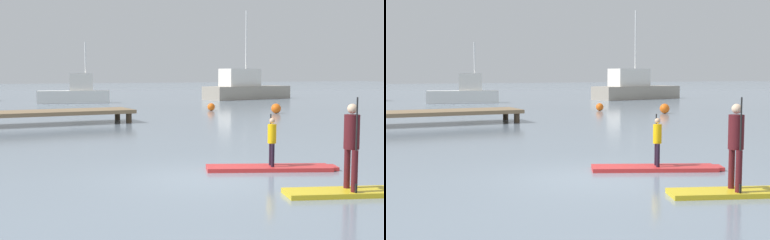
{
  "view_description": "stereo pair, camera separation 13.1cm",
  "coord_description": "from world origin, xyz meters",
  "views": [
    {
      "loc": [
        -5.5,
        -10.35,
        2.4
      ],
      "look_at": [
        1.0,
        2.94,
        1.08
      ],
      "focal_mm": 48.56,
      "sensor_mm": 36.0,
      "label": 1
    },
    {
      "loc": [
        -5.39,
        -10.41,
        2.4
      ],
      "look_at": [
        1.0,
        2.94,
        1.08
      ],
      "focal_mm": 48.56,
      "sensor_mm": 36.0,
      "label": 2
    }
  ],
  "objects": [
    {
      "name": "ground_plane",
      "position": [
        0.0,
        0.0,
        0.0
      ],
      "size": [
        240.0,
        240.0,
        0.0
      ],
      "primitive_type": "plane",
      "color": "gray"
    },
    {
      "name": "floating_dock",
      "position": [
        -2.63,
        14.65,
        0.55
      ],
      "size": [
        11.54,
        2.4,
        0.65
      ],
      "color": "#846B4C",
      "rests_on": "ground"
    },
    {
      "name": "paddleboard_near",
      "position": [
        1.92,
        0.29,
        0.05
      ],
      "size": [
        3.25,
        1.92,
        0.1
      ],
      "color": "red",
      "rests_on": "ground"
    },
    {
      "name": "mooring_buoy_near",
      "position": [
        10.42,
        19.34,
        0.25
      ],
      "size": [
        0.49,
        0.49,
        0.49
      ],
      "primitive_type": "sphere",
      "color": "orange",
      "rests_on": "ground"
    },
    {
      "name": "fishing_boat_green_midground",
      "position": [
        4.6,
        32.0,
        0.83
      ],
      "size": [
        5.92,
        2.82,
        4.99
      ],
      "color": "silver",
      "rests_on": "ground"
    },
    {
      "name": "paddleboard_far",
      "position": [
        2.06,
        -2.74,
        0.05
      ],
      "size": [
        3.26,
        1.72,
        0.1
      ],
      "color": "gold",
      "rests_on": "ground"
    },
    {
      "name": "paddler_child_solo",
      "position": [
        1.92,
        0.3,
        0.78
      ],
      "size": [
        0.28,
        0.39,
        1.29
      ],
      "color": "black",
      "rests_on": "paddleboard_near"
    },
    {
      "name": "paddler_adult",
      "position": [
        1.77,
        -2.64,
        1.09
      ],
      "size": [
        0.39,
        0.51,
        1.85
      ],
      "color": "#4C1419",
      "rests_on": "paddleboard_far"
    },
    {
      "name": "mooring_buoy_mid",
      "position": [
        12.9,
        15.64,
        0.3
      ],
      "size": [
        0.6,
        0.6,
        0.6
      ],
      "primitive_type": "sphere",
      "color": "orange",
      "rests_on": "ground"
    },
    {
      "name": "motor_boat_small_navy",
      "position": [
        20.76,
        31.8,
        1.03
      ],
      "size": [
        9.15,
        4.03,
        8.33
      ],
      "color": "#9E9384",
      "rests_on": "ground"
    }
  ]
}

